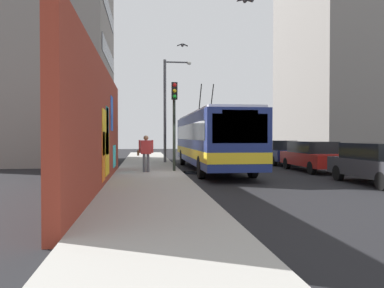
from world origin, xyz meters
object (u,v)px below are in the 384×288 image
(pedestrian_midblock, at_px, (146,150))
(street_lamp, at_px, (168,103))
(parked_car_dark_gray, at_px, (378,163))
(traffic_light, at_px, (174,111))
(city_bus, at_px, (211,139))
(parked_car_red, at_px, (312,156))
(parked_car_navy, at_px, (278,152))

(pedestrian_midblock, xyz_separation_m, street_lamp, (6.90, -1.49, 2.83))
(parked_car_dark_gray, relative_size, pedestrian_midblock, 2.61)
(parked_car_dark_gray, distance_m, traffic_light, 9.26)
(traffic_light, bearing_deg, city_bus, -50.41)
(city_bus, height_order, parked_car_red, city_bus)
(parked_car_navy, relative_size, street_lamp, 0.71)
(parked_car_navy, bearing_deg, street_lamp, 84.78)
(traffic_light, bearing_deg, parked_car_navy, -51.70)
(parked_car_navy, xyz_separation_m, street_lamp, (0.66, 7.25, 3.17))
(street_lamp, bearing_deg, city_bus, -156.41)
(city_bus, xyz_separation_m, parked_car_dark_gray, (-6.96, -5.20, -0.89))
(parked_car_red, height_order, traffic_light, traffic_light)
(parked_car_red, bearing_deg, parked_car_navy, -0.00)
(parked_car_dark_gray, relative_size, street_lamp, 0.68)
(parked_car_dark_gray, bearing_deg, street_lamp, 31.90)
(parked_car_dark_gray, height_order, street_lamp, street_lamp)
(parked_car_red, relative_size, traffic_light, 1.12)
(pedestrian_midblock, bearing_deg, parked_car_navy, -54.47)
(pedestrian_midblock, distance_m, traffic_light, 2.39)
(parked_car_red, distance_m, pedestrian_midblock, 8.80)
(pedestrian_midblock, bearing_deg, parked_car_red, -83.78)
(traffic_light, xyz_separation_m, street_lamp, (6.47, -0.10, 0.94))
(city_bus, bearing_deg, parked_car_dark_gray, -143.22)
(parked_car_dark_gray, xyz_separation_m, parked_car_red, (5.69, 0.00, 0.00))
(parked_car_red, relative_size, street_lamp, 0.73)
(parked_car_red, xyz_separation_m, parked_car_navy, (5.29, -0.00, -0.00))
(parked_car_dark_gray, height_order, pedestrian_midblock, pedestrian_midblock)
(parked_car_navy, distance_m, traffic_light, 9.63)
(pedestrian_midblock, relative_size, street_lamp, 0.26)
(city_bus, height_order, parked_car_dark_gray, city_bus)
(parked_car_red, bearing_deg, traffic_light, 94.01)
(parked_car_dark_gray, height_order, traffic_light, traffic_light)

